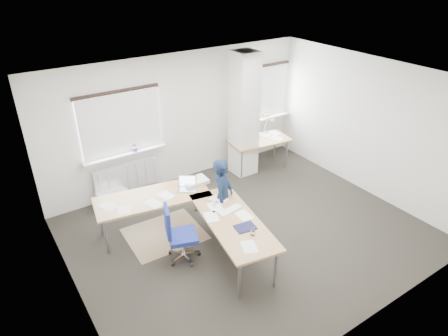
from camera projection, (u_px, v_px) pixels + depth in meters
ground at (248, 232)px, 7.30m from camera, size 6.00×6.00×0.00m
room_shell at (244, 134)px, 6.90m from camera, size 6.04×5.04×2.82m
floor_mat at (165, 234)px, 7.26m from camera, size 1.37×1.17×0.01m
white_crate at (113, 198)px, 8.03m from camera, size 0.62×0.51×0.32m
desk_main at (193, 208)px, 6.76m from camera, size 2.40×2.98×0.96m
desk_side at (259, 141)px, 9.20m from camera, size 1.48×0.88×1.22m
task_chair at (181, 245)px, 6.54m from camera, size 0.60×0.58×1.04m
person at (223, 196)px, 7.03m from camera, size 0.62×0.61×1.45m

